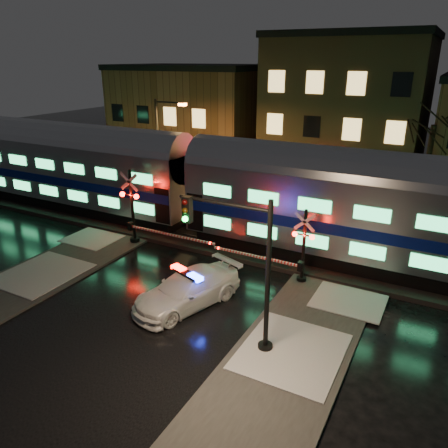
{
  "coord_description": "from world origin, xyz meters",
  "views": [
    {
      "loc": [
        10.51,
        -15.72,
        10.08
      ],
      "look_at": [
        0.78,
        2.5,
        2.2
      ],
      "focal_mm": 35.0,
      "sensor_mm": 36.0,
      "label": 1
    }
  ],
  "objects_px": {
    "police_car": "(187,290)",
    "streetlight": "(161,146)",
    "traffic_light": "(243,271)",
    "crossing_signal_right": "(295,253)",
    "crossing_signal_left": "(137,215)"
  },
  "relations": [
    {
      "from": "crossing_signal_right",
      "to": "traffic_light",
      "type": "height_order",
      "value": "traffic_light"
    },
    {
      "from": "traffic_light",
      "to": "streetlight",
      "type": "height_order",
      "value": "streetlight"
    },
    {
      "from": "traffic_light",
      "to": "crossing_signal_left",
      "type": "bearing_deg",
      "value": 138.14
    },
    {
      "from": "police_car",
      "to": "crossing_signal_right",
      "type": "height_order",
      "value": "crossing_signal_right"
    },
    {
      "from": "police_car",
      "to": "crossing_signal_left",
      "type": "distance_m",
      "value": 7.4
    },
    {
      "from": "crossing_signal_right",
      "to": "streetlight",
      "type": "height_order",
      "value": "streetlight"
    },
    {
      "from": "crossing_signal_right",
      "to": "traffic_light",
      "type": "relative_size",
      "value": 0.9
    },
    {
      "from": "streetlight",
      "to": "traffic_light",
      "type": "bearing_deg",
      "value": -44.94
    },
    {
      "from": "police_car",
      "to": "streetlight",
      "type": "distance_m",
      "value": 14.56
    },
    {
      "from": "crossing_signal_right",
      "to": "crossing_signal_left",
      "type": "height_order",
      "value": "crossing_signal_left"
    },
    {
      "from": "traffic_light",
      "to": "streetlight",
      "type": "relative_size",
      "value": 0.78
    },
    {
      "from": "police_car",
      "to": "traffic_light",
      "type": "height_order",
      "value": "traffic_light"
    },
    {
      "from": "crossing_signal_left",
      "to": "crossing_signal_right",
      "type": "bearing_deg",
      "value": -0.09
    },
    {
      "from": "traffic_light",
      "to": "streetlight",
      "type": "distance_m",
      "value": 17.45
    },
    {
      "from": "crossing_signal_left",
      "to": "traffic_light",
      "type": "relative_size",
      "value": 1.06
    }
  ]
}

